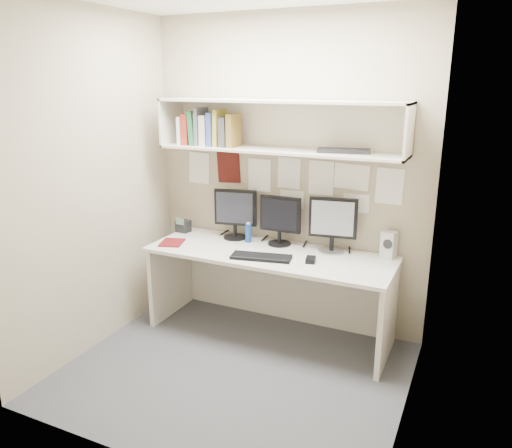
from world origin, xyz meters
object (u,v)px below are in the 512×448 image
at_px(monitor_center, 280,218).
at_px(keyboard, 261,257).
at_px(monitor_left, 235,212).
at_px(desk_phone, 183,226).
at_px(maroon_notebook, 172,243).
at_px(desk, 270,293).
at_px(speaker, 389,245).
at_px(monitor_right, 333,223).

distance_m(monitor_center, keyboard, 0.45).
xyz_separation_m(monitor_left, desk_phone, (-0.52, -0.04, -0.18)).
bearing_deg(monitor_center, maroon_notebook, -156.66).
bearing_deg(desk_phone, monitor_left, 11.47).
bearing_deg(desk, desk_phone, 169.24).
xyz_separation_m(keyboard, speaker, (0.89, 0.44, 0.09)).
bearing_deg(monitor_right, monitor_center, 170.68).
bearing_deg(keyboard, monitor_center, 78.93).
xyz_separation_m(desk, maroon_notebook, (-0.84, -0.15, 0.37)).
relative_size(maroon_notebook, desk_phone, 1.57).
distance_m(speaker, desk_phone, 1.83).
distance_m(monitor_left, desk_phone, 0.55).
relative_size(monitor_right, speaker, 2.11).
height_order(monitor_right, desk_phone, monitor_right).
bearing_deg(maroon_notebook, monitor_left, 23.20).
xyz_separation_m(desk, monitor_left, (-0.42, 0.22, 0.60)).
height_order(monitor_left, monitor_center, monitor_left).
bearing_deg(desk, keyboard, -90.25).
distance_m(monitor_center, maroon_notebook, 0.94).
distance_m(monitor_center, speaker, 0.90).
relative_size(monitor_right, desk_phone, 3.15).
relative_size(monitor_left, monitor_right, 0.97).
height_order(monitor_left, desk_phone, monitor_left).
xyz_separation_m(desk, speaker, (0.89, 0.27, 0.47)).
bearing_deg(speaker, monitor_center, -164.71).
relative_size(desk, maroon_notebook, 9.02).
relative_size(keyboard, desk_phone, 3.30).
bearing_deg(speaker, monitor_right, -161.44).
bearing_deg(monitor_center, monitor_left, 179.85).
bearing_deg(monitor_right, maroon_notebook, -173.53).
height_order(desk, monitor_right, monitor_right).
xyz_separation_m(monitor_right, desk_phone, (-1.39, -0.04, -0.19)).
bearing_deg(desk, monitor_right, 26.02).
distance_m(monitor_right, desk_phone, 1.40).
relative_size(monitor_center, maroon_notebook, 1.86).
distance_m(monitor_right, maroon_notebook, 1.37).
height_order(monitor_right, speaker, monitor_right).
bearing_deg(monitor_right, desk_phone, 172.37).
distance_m(monitor_right, keyboard, 0.64).
height_order(desk, speaker, speaker).
relative_size(speaker, desk_phone, 1.49).
bearing_deg(monitor_left, speaker, -9.58).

